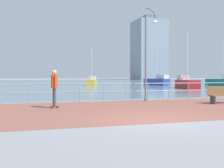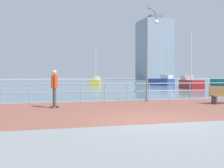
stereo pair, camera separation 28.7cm
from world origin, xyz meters
TOP-DOWN VIEW (x-y plane):
  - ground at (0.00, 40.00)m, footprint 220.00×220.00m
  - brick_paving at (0.00, 3.15)m, footprint 28.00×7.70m
  - harbor_water at (0.00, 52.00)m, footprint 180.00×88.00m
  - waterfront_railing at (-0.00, 7.00)m, footprint 25.25×0.06m
  - lamppost at (2.55, 6.36)m, footprint 0.80×0.41m
  - skateboarder at (-3.02, 4.42)m, footprint 0.41×0.56m
  - park_bench at (5.81, 4.04)m, footprint 1.63×0.58m
  - sailboat_yellow at (15.36, 31.64)m, footprint 2.69×5.09m
  - sailboat_navy at (13.65, 20.26)m, footprint 2.35×4.88m
  - sailboat_blue at (4.96, 33.22)m, footprint 2.64×4.47m
  - tower_steel at (41.01, 92.49)m, footprint 11.45×12.04m

SIDE VIEW (x-z plane):
  - ground at x=0.00m, z-range 0.00..0.00m
  - harbor_water at x=0.00m, z-range 0.00..0.00m
  - brick_paving at x=0.00m, z-range 0.00..0.01m
  - park_bench at x=5.81m, z-range 0.02..0.94m
  - sailboat_blue at x=4.96m, z-range -2.43..3.57m
  - sailboat_navy at x=13.65m, z-range -2.66..3.92m
  - sailboat_yellow at x=15.36m, z-range -2.77..4.07m
  - waterfront_railing at x=0.00m, z-range 0.20..1.26m
  - skateboarder at x=-3.02m, z-range 0.18..1.96m
  - lamppost at x=2.55m, z-range 0.29..5.79m
  - tower_steel at x=41.01m, z-range -0.83..24.49m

